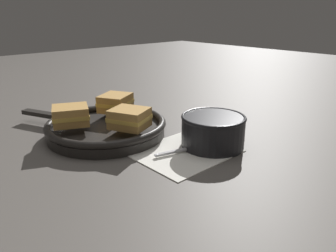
# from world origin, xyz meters

# --- Properties ---
(ground_plane) EXTENTS (4.00, 4.00, 0.00)m
(ground_plane) POSITION_xyz_m (0.00, 0.00, 0.00)
(ground_plane) COLOR #56514C
(napkin) EXTENTS (0.22, 0.19, 0.00)m
(napkin) POSITION_xyz_m (-0.03, -0.05, 0.00)
(napkin) COLOR white
(napkin) RESTS_ON ground_plane
(soup_bowl) EXTENTS (0.15, 0.15, 0.08)m
(soup_bowl) POSITION_xyz_m (0.04, -0.07, 0.04)
(soup_bowl) COLOR black
(soup_bowl) RESTS_ON ground_plane
(spoon) EXTENTS (0.17, 0.06, 0.01)m
(spoon) POSITION_xyz_m (0.01, -0.07, 0.01)
(spoon) COLOR silver
(spoon) RESTS_ON napkin
(skillet) EXTENTS (0.31, 0.42, 0.04)m
(skillet) POSITION_xyz_m (-0.10, 0.16, 0.02)
(skillet) COLOR black
(skillet) RESTS_ON ground_plane
(sandwich_near_left) EXTENTS (0.11, 0.11, 0.05)m
(sandwich_near_left) POSITION_xyz_m (-0.18, 0.19, 0.06)
(sandwich_near_left) COLOR #C18E47
(sandwich_near_left) RESTS_ON skillet
(sandwich_near_right) EXTENTS (0.11, 0.11, 0.05)m
(sandwich_near_right) POSITION_xyz_m (-0.09, 0.08, 0.06)
(sandwich_near_right) COLOR #C18E47
(sandwich_near_right) RESTS_ON skillet
(sandwich_far_left) EXTENTS (0.11, 0.11, 0.05)m
(sandwich_far_left) POSITION_xyz_m (-0.04, 0.21, 0.06)
(sandwich_far_left) COLOR #C18E47
(sandwich_far_left) RESTS_ON skillet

